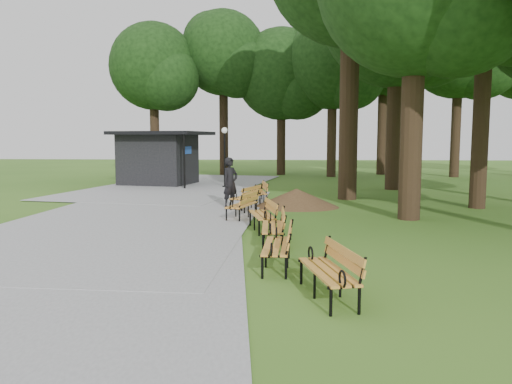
# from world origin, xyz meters

# --- Properties ---
(ground) EXTENTS (100.00, 100.00, 0.00)m
(ground) POSITION_xyz_m (0.00, 0.00, 0.00)
(ground) COLOR #37641C
(ground) RESTS_ON ground
(path) EXTENTS (12.00, 38.00, 0.06)m
(path) POSITION_xyz_m (-4.00, 3.00, 0.03)
(path) COLOR gray
(path) RESTS_ON ground
(person) EXTENTS (0.80, 0.83, 1.91)m
(person) POSITION_xyz_m (-1.09, 5.47, 0.96)
(person) COLOR black
(person) RESTS_ON ground
(kiosk) EXTENTS (5.60, 5.11, 3.03)m
(kiosk) POSITION_xyz_m (-6.30, 14.82, 1.52)
(kiosk) COLOR black
(kiosk) RESTS_ON ground
(lamp_post) EXTENTS (0.32, 0.32, 3.23)m
(lamp_post) POSITION_xyz_m (-2.27, 13.17, 2.32)
(lamp_post) COLOR black
(lamp_post) RESTS_ON ground
(dirt_mound) EXTENTS (2.73, 2.73, 0.71)m
(dirt_mound) POSITION_xyz_m (1.42, 5.83, 0.36)
(dirt_mound) COLOR #47301C
(dirt_mound) RESTS_ON ground
(bench_0) EXTENTS (1.07, 2.00, 0.88)m
(bench_0) POSITION_xyz_m (1.72, -5.12, 0.44)
(bench_0) COLOR orange
(bench_0) RESTS_ON ground
(bench_1) EXTENTS (0.71, 1.92, 0.88)m
(bench_1) POSITION_xyz_m (0.84, -3.25, 0.44)
(bench_1) COLOR orange
(bench_1) RESTS_ON ground
(bench_2) EXTENTS (0.70, 1.92, 0.88)m
(bench_2) POSITION_xyz_m (0.70, -1.09, 0.44)
(bench_2) COLOR orange
(bench_2) RESTS_ON ground
(bench_3) EXTENTS (1.04, 1.99, 0.88)m
(bench_3) POSITION_xyz_m (0.34, 0.87, 0.44)
(bench_3) COLOR orange
(bench_3) RESTS_ON ground
(bench_4) EXTENTS (1.12, 2.00, 0.88)m
(bench_4) POSITION_xyz_m (-0.42, 2.97, 0.44)
(bench_4) COLOR orange
(bench_4) RESTS_ON ground
(bench_5) EXTENTS (1.26, 2.00, 0.88)m
(bench_5) POSITION_xyz_m (-0.48, 5.24, 0.44)
(bench_5) COLOR orange
(bench_5) RESTS_ON ground
(bench_6) EXTENTS (0.92, 1.98, 0.88)m
(bench_6) POSITION_xyz_m (-0.10, 6.98, 0.44)
(bench_6) COLOR orange
(bench_6) RESTS_ON ground
(lawn_tree_4) EXTENTS (7.69, 7.69, 12.89)m
(lawn_tree_4) POSITION_xyz_m (6.52, 12.85, 8.99)
(lawn_tree_4) COLOR black
(lawn_tree_4) RESTS_ON ground
(tree_backdrop) EXTENTS (36.37, 9.39, 16.13)m
(tree_backdrop) POSITION_xyz_m (6.35, 22.76, 8.07)
(tree_backdrop) COLOR black
(tree_backdrop) RESTS_ON ground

